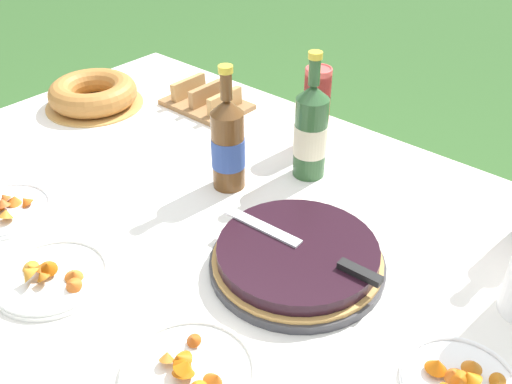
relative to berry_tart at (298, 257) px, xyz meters
The scene contains 13 objects.
garden_table 0.29m from the berry_tart, behind, with size 1.75×1.23×0.67m.
tablecloth 0.28m from the berry_tart, behind, with size 1.76×1.24×0.10m.
berry_tart is the anchor object (origin of this frame).
serving_knife 0.05m from the berry_tart, ahead, with size 0.38×0.04×0.01m.
bundt_cake 0.97m from the berry_tart, 169.07° to the left, with size 0.31×0.31×0.08m.
cup_stack 0.53m from the berry_tart, 122.45° to the left, with size 0.07×0.07×0.23m.
cider_bottle_green 0.38m from the berry_tart, 123.17° to the left, with size 0.08×0.08×0.33m.
cider_bottle_amber 0.36m from the berry_tart, 157.58° to the left, with size 0.08×0.08×0.32m.
snack_plate_near 0.34m from the berry_tart, 85.07° to the right, with size 0.23×0.23×0.06m.
snack_plate_left 0.50m from the berry_tart, 134.52° to the right, with size 0.23×0.23×0.06m.
snack_plate_right 0.39m from the berry_tart, ahead, with size 0.20×0.20×0.06m.
snack_plate_far 0.71m from the berry_tart, 154.66° to the right, with size 0.22×0.22×0.05m.
bread_board 0.79m from the berry_tart, 148.79° to the left, with size 0.26×0.18×0.07m.
Camera 1 is at (0.80, -0.73, 1.48)m, focal length 40.00 mm.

